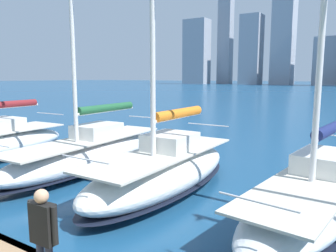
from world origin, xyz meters
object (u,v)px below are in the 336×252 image
Objects in this scene: sailboat_navy at (318,190)px; person_black_shirt at (43,230)px; sailboat_forest at (90,152)px; sailboat_orange at (164,169)px.

sailboat_navy reaches higher than person_black_shirt.
sailboat_forest is at bearing -48.64° from person_black_shirt.
sailboat_orange reaches higher than person_black_shirt.
person_black_shirt is at bearing 106.30° from sailboat_orange.
sailboat_forest is 6.62× the size of person_black_shirt.
sailboat_navy is 0.92× the size of sailboat_forest.
person_black_shirt is at bearing 131.36° from sailboat_forest.
sailboat_forest is 8.71m from person_black_shirt.
sailboat_orange reaches higher than sailboat_navy.
sailboat_orange is 4.06m from sailboat_forest.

